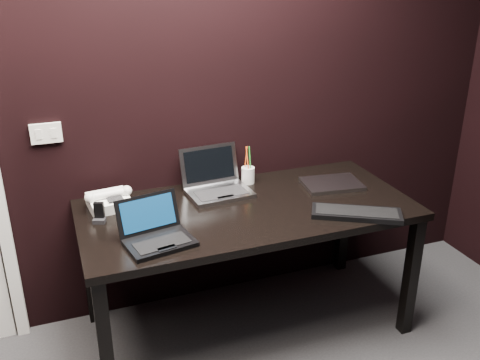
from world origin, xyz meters
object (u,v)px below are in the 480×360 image
object	(u,v)px
closed_laptop	(332,184)
desk_phone	(109,201)
ext_keyboard	(356,213)
mobile_phone	(99,215)
silver_laptop	(217,185)
pen_cup	(248,174)
netbook	(156,234)
desk	(248,220)

from	to	relation	value
closed_laptop	desk_phone	world-z (taller)	desk_phone
ext_keyboard	closed_laptop	distance (m)	0.38
desk_phone	mobile_phone	xyz separation A→B (m)	(-0.06, -0.13, -0.01)
silver_laptop	ext_keyboard	size ratio (longest dim) A/B	0.77
desk_phone	pen_cup	world-z (taller)	pen_cup
mobile_phone	pen_cup	size ratio (longest dim) A/B	0.46
netbook	desk_phone	bearing A→B (deg)	109.82
desk	silver_laptop	bearing A→B (deg)	112.38
desk	netbook	xyz separation A→B (m)	(-0.52, -0.20, 0.12)
ext_keyboard	mobile_phone	xyz separation A→B (m)	(-1.20, 0.38, 0.02)
desk_phone	pen_cup	bearing A→B (deg)	4.88
netbook	desk_phone	world-z (taller)	netbook
desk	mobile_phone	distance (m)	0.75
closed_laptop	desk	bearing A→B (deg)	-170.69
netbook	desk_phone	distance (m)	0.45
netbook	closed_laptop	bearing A→B (deg)	15.21
mobile_phone	netbook	bearing A→B (deg)	-53.21
desk	mobile_phone	size ratio (longest dim) A/B	17.08
desk	desk_phone	world-z (taller)	desk_phone
desk	desk_phone	size ratio (longest dim) A/B	6.91
desk	silver_laptop	size ratio (longest dim) A/B	4.85
ext_keyboard	desk_phone	world-z (taller)	desk_phone
netbook	silver_laptop	xyz separation A→B (m)	(0.42, 0.42, 0.01)
pen_cup	mobile_phone	bearing A→B (deg)	-166.66
closed_laptop	desk_phone	bearing A→B (deg)	173.53
ext_keyboard	closed_laptop	xyz separation A→B (m)	(0.07, 0.37, -0.00)
desk	mobile_phone	xyz separation A→B (m)	(-0.73, 0.09, 0.12)
desk_phone	pen_cup	size ratio (longest dim) A/B	1.13
desk_phone	pen_cup	xyz separation A→B (m)	(0.78, 0.07, 0.01)
netbook	mobile_phone	bearing A→B (deg)	126.79
netbook	ext_keyboard	world-z (taller)	netbook
desk_phone	mobile_phone	world-z (taller)	desk_phone
netbook	ext_keyboard	xyz separation A→B (m)	(0.98, -0.09, -0.02)
netbook	ext_keyboard	distance (m)	0.99
mobile_phone	desk	bearing A→B (deg)	-7.11
netbook	closed_laptop	distance (m)	1.09
silver_laptop	desk_phone	xyz separation A→B (m)	(-0.57, -0.00, 0.00)
silver_laptop	closed_laptop	bearing A→B (deg)	-12.26
silver_laptop	closed_laptop	size ratio (longest dim) A/B	1.02
desk_phone	desk	bearing A→B (deg)	-18.63
silver_laptop	pen_cup	bearing A→B (deg)	17.72
silver_laptop	desk_phone	bearing A→B (deg)	-179.95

